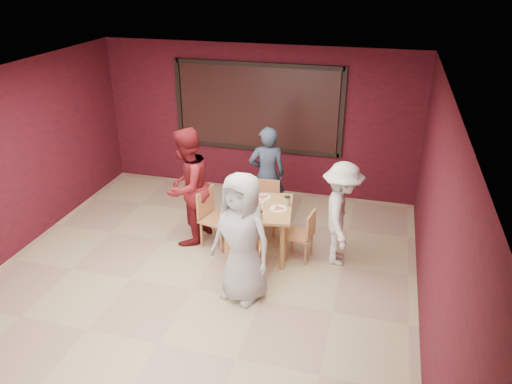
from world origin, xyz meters
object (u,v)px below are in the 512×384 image
(chair_right, at_px, (304,233))
(diner_right, at_px, (341,214))
(dining_table, at_px, (258,213))
(chair_front, at_px, (244,247))
(chair_left, at_px, (213,214))
(chair_back, at_px, (266,204))
(diner_back, at_px, (267,175))
(diner_front, at_px, (242,238))
(diner_left, at_px, (187,187))

(chair_right, xyz_separation_m, diner_right, (0.52, 0.08, 0.34))
(dining_table, height_order, chair_front, dining_table)
(chair_front, xyz_separation_m, chair_right, (0.71, 0.74, -0.07))
(chair_left, xyz_separation_m, diner_right, (1.98, 0.01, 0.27))
(chair_back, bearing_deg, chair_left, -137.10)
(dining_table, xyz_separation_m, diner_back, (-0.12, 1.09, 0.15))
(diner_front, bearing_deg, diner_back, 114.53)
(diner_left, distance_m, diner_right, 2.40)
(chair_back, height_order, diner_back, diner_back)
(chair_front, distance_m, diner_left, 1.49)
(diner_back, xyz_separation_m, diner_right, (1.36, -1.00, -0.05))
(chair_right, xyz_separation_m, diner_front, (-0.63, -1.12, 0.45))
(chair_right, height_order, diner_left, diner_left)
(chair_front, bearing_deg, chair_right, 46.17)
(chair_front, relative_size, diner_front, 0.52)
(chair_back, relative_size, diner_left, 0.46)
(diner_left, bearing_deg, chair_back, 129.25)
(chair_right, height_order, diner_front, diner_front)
(diner_right, bearing_deg, chair_left, 83.66)
(diner_front, bearing_deg, chair_back, 113.39)
(diner_left, bearing_deg, dining_table, 94.77)
(chair_back, distance_m, chair_left, 0.95)
(chair_front, relative_size, chair_back, 1.07)
(chair_left, bearing_deg, chair_right, -2.90)
(dining_table, height_order, diner_front, diner_front)
(dining_table, xyz_separation_m, diner_right, (1.23, 0.09, 0.09))
(dining_table, relative_size, chair_front, 1.24)
(diner_left, bearing_deg, chair_right, 96.85)
(diner_front, bearing_deg, chair_right, 79.87)
(chair_front, height_order, diner_front, diner_front)
(dining_table, xyz_separation_m, diner_left, (-1.16, 0.10, 0.24))
(chair_back, distance_m, diner_right, 1.47)
(diner_back, bearing_deg, dining_table, 76.60)
(chair_right, xyz_separation_m, diner_back, (-0.83, 1.08, 0.40))
(chair_left, bearing_deg, diner_left, 177.64)
(chair_left, distance_m, diner_back, 1.23)
(diner_front, relative_size, diner_right, 1.13)
(dining_table, distance_m, chair_right, 0.75)
(diner_right, bearing_deg, chair_back, 56.96)
(dining_table, xyz_separation_m, chair_back, (-0.05, 0.73, -0.21))
(diner_back, bearing_deg, diner_front, 75.51)
(dining_table, distance_m, diner_right, 1.24)
(dining_table, xyz_separation_m, chair_left, (-0.75, 0.08, -0.17))
(diner_left, xyz_separation_m, diner_right, (2.39, -0.01, -0.15))
(diner_left, relative_size, diner_right, 1.19)
(chair_back, bearing_deg, diner_front, -85.76)
(chair_back, distance_m, diner_front, 1.89)
(chair_left, bearing_deg, chair_back, 42.90)
(dining_table, relative_size, diner_front, 0.64)
(chair_right, bearing_deg, chair_front, -133.83)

